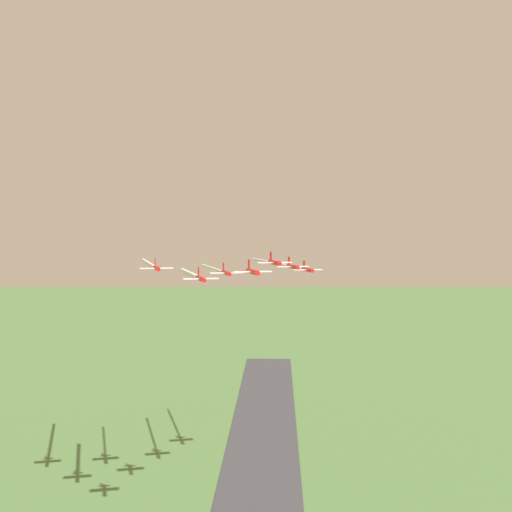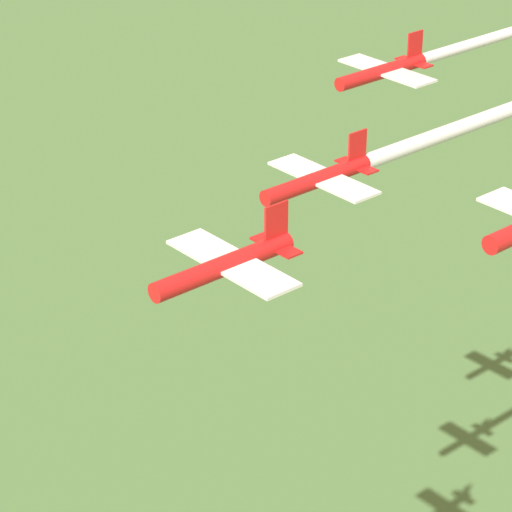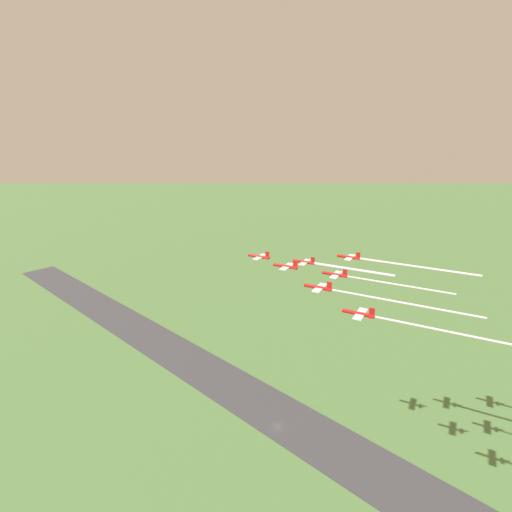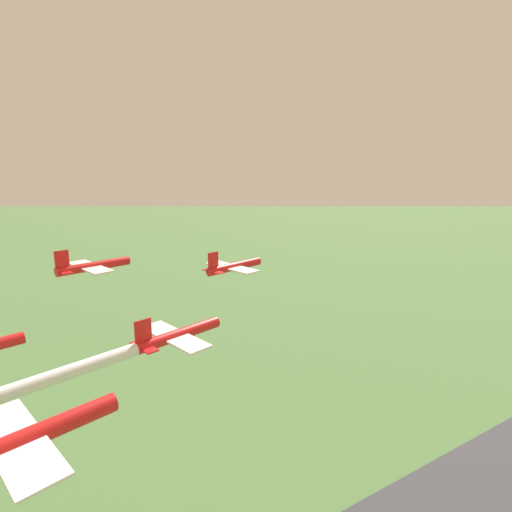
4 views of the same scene
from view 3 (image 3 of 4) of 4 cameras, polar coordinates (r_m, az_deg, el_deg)
ground_plane at (r=191.37m, az=3.11°, el=-23.20°), size 3000.00×3000.00×0.00m
runway_strip at (r=203.86m, az=0.34°, el=-20.19°), size 326.83×489.34×0.20m
jet_0 at (r=169.17m, az=0.50°, el=-0.08°), size 9.59×9.88×3.32m
jet_1 at (r=153.57m, az=4.34°, el=-1.48°), size 9.59×9.88×3.32m
jet_2 at (r=172.08m, az=6.95°, el=-0.85°), size 9.59×9.88×3.32m
jet_3 at (r=140.13m, az=8.97°, el=-4.46°), size 9.59×9.88×3.32m
jet_4 at (r=158.22m, az=11.29°, el=-2.60°), size 9.59×9.88×3.32m
jet_5 at (r=175.70m, az=13.20°, el=-0.16°), size 9.59×9.88×3.32m
jet_6 at (r=128.21m, az=14.56°, el=-7.97°), size 9.59×9.88×3.32m
smoke_trail_2 at (r=166.27m, az=13.68°, el=-1.91°), size 11.07×31.63×1.25m
smoke_trail_3 at (r=134.70m, az=20.23°, el=-6.32°), size 14.72×44.48×0.77m
smoke_trail_4 at (r=153.85m, az=19.68°, el=-3.92°), size 12.13×36.33×0.75m
smoke_trail_5 at (r=171.44m, az=22.04°, el=-1.46°), size 14.73×43.82×1.03m
smoke_trail_6 at (r=125.97m, az=26.75°, el=-9.88°), size 14.30×43.21×0.75m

